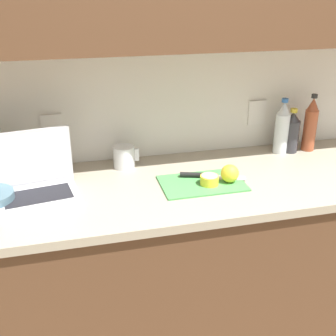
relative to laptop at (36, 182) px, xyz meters
name	(u,v)px	position (x,y,z in m)	size (l,w,h in m)	color
ground_plane	(225,334)	(0.83, -0.03, -0.96)	(12.00, 12.00, 0.00)	#847056
wall_back	(223,10)	(0.83, 0.22, 0.60)	(5.20, 0.38, 2.60)	white
counter_unit	(233,260)	(0.84, -0.03, -0.50)	(2.32, 0.65, 0.90)	brown
laptop	(36,182)	(0.00, 0.00, 0.00)	(0.34, 0.28, 0.25)	silver
cutting_board	(202,183)	(0.66, -0.06, -0.06)	(0.34, 0.22, 0.01)	#4C9E51
knife	(201,176)	(0.67, -0.01, -0.04)	(0.27, 0.11, 0.02)	silver
lemon_half_cut	(209,180)	(0.68, -0.08, -0.03)	(0.08, 0.08, 0.04)	yellow
lemon_whole_beside	(230,173)	(0.77, -0.08, -0.01)	(0.08, 0.08, 0.08)	yellow
bottle_green_soda	(310,125)	(1.30, 0.19, 0.07)	(0.06, 0.06, 0.28)	#A34C2D
bottle_oil_tall	(291,132)	(1.20, 0.19, 0.04)	(0.07, 0.07, 0.22)	#333338
bottle_water_clear	(282,128)	(1.14, 0.19, 0.06)	(0.07, 0.07, 0.27)	silver
measuring_cup	(124,157)	(0.37, 0.19, -0.01)	(0.12, 0.10, 0.10)	silver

